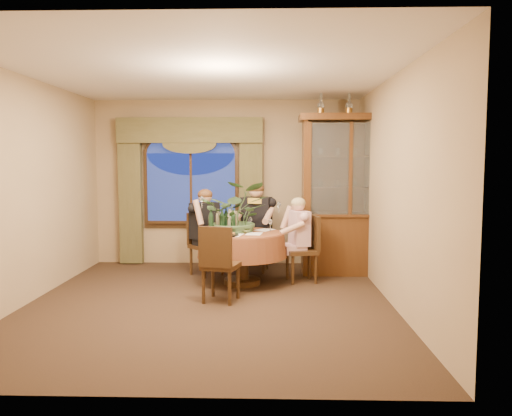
{
  "coord_description": "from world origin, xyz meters",
  "views": [
    {
      "loc": [
        0.75,
        -6.04,
        1.74
      ],
      "look_at": [
        0.55,
        0.99,
        1.1
      ],
      "focal_mm": 35.0,
      "sensor_mm": 36.0,
      "label": 1
    }
  ],
  "objects_px": {
    "china_cabinet": "(348,195)",
    "person_scarf": "(257,228)",
    "oil_lamp_left": "(321,103)",
    "centerpiece_plant": "(236,189)",
    "oil_lamp_right": "(378,103)",
    "chair_right": "(301,249)",
    "chair_back_right": "(255,242)",
    "olive_bowl": "(244,231)",
    "wine_bottle_3": "(226,220)",
    "wine_bottle_1": "(211,221)",
    "wine_bottle_0": "(222,221)",
    "wine_bottle_5": "(218,220)",
    "wine_bottle_4": "(233,221)",
    "dining_table": "(242,258)",
    "chair_back": "(206,244)",
    "person_back": "(205,232)",
    "stoneware_vase": "(233,221)",
    "chair_front_left": "(221,263)",
    "wine_bottle_2": "(230,220)",
    "oil_lamp_center": "(349,103)"
  },
  "relations": [
    {
      "from": "china_cabinet",
      "to": "wine_bottle_1",
      "type": "height_order",
      "value": "china_cabinet"
    },
    {
      "from": "wine_bottle_0",
      "to": "chair_front_left",
      "type": "bearing_deg",
      "value": -85.58
    },
    {
      "from": "stoneware_vase",
      "to": "wine_bottle_4",
      "type": "height_order",
      "value": "wine_bottle_4"
    },
    {
      "from": "oil_lamp_right",
      "to": "wine_bottle_1",
      "type": "bearing_deg",
      "value": -161.44
    },
    {
      "from": "wine_bottle_0",
      "to": "wine_bottle_1",
      "type": "height_order",
      "value": "same"
    },
    {
      "from": "stoneware_vase",
      "to": "wine_bottle_2",
      "type": "relative_size",
      "value": 0.89
    },
    {
      "from": "oil_lamp_left",
      "to": "centerpiece_plant",
      "type": "distance_m",
      "value": 1.91
    },
    {
      "from": "oil_lamp_right",
      "to": "dining_table",
      "type": "bearing_deg",
      "value": -159.62
    },
    {
      "from": "china_cabinet",
      "to": "stoneware_vase",
      "type": "distance_m",
      "value": 1.88
    },
    {
      "from": "chair_right",
      "to": "chair_back_right",
      "type": "bearing_deg",
      "value": 34.16
    },
    {
      "from": "wine_bottle_1",
      "to": "wine_bottle_4",
      "type": "distance_m",
      "value": 0.31
    },
    {
      "from": "china_cabinet",
      "to": "wine_bottle_4",
      "type": "bearing_deg",
      "value": -155.68
    },
    {
      "from": "dining_table",
      "to": "wine_bottle_3",
      "type": "bearing_deg",
      "value": 149.02
    },
    {
      "from": "person_back",
      "to": "person_scarf",
      "type": "xyz_separation_m",
      "value": [
        0.8,
        0.19,
        0.04
      ]
    },
    {
      "from": "chair_right",
      "to": "wine_bottle_0",
      "type": "distance_m",
      "value": 1.24
    },
    {
      "from": "chair_back_right",
      "to": "chair_front_left",
      "type": "bearing_deg",
      "value": 88.14
    },
    {
      "from": "oil_lamp_right",
      "to": "wine_bottle_3",
      "type": "relative_size",
      "value": 1.03
    },
    {
      "from": "dining_table",
      "to": "wine_bottle_5",
      "type": "xyz_separation_m",
      "value": [
        -0.35,
        0.07,
        0.54
      ]
    },
    {
      "from": "person_scarf",
      "to": "wine_bottle_1",
      "type": "relative_size",
      "value": 4.34
    },
    {
      "from": "china_cabinet",
      "to": "chair_right",
      "type": "xyz_separation_m",
      "value": [
        -0.75,
        -0.59,
        -0.76
      ]
    },
    {
      "from": "oil_lamp_right",
      "to": "chair_back",
      "type": "xyz_separation_m",
      "value": [
        -2.63,
        -0.19,
        -2.17
      ]
    },
    {
      "from": "person_back",
      "to": "chair_front_left",
      "type": "bearing_deg",
      "value": 58.39
    },
    {
      "from": "olive_bowl",
      "to": "china_cabinet",
      "type": "bearing_deg",
      "value": 27.51
    },
    {
      "from": "chair_back",
      "to": "centerpiece_plant",
      "type": "xyz_separation_m",
      "value": [
        0.5,
        -0.46,
        0.89
      ]
    },
    {
      "from": "chair_right",
      "to": "person_scarf",
      "type": "xyz_separation_m",
      "value": [
        -0.67,
        0.59,
        0.24
      ]
    },
    {
      "from": "china_cabinet",
      "to": "person_scarf",
      "type": "height_order",
      "value": "china_cabinet"
    },
    {
      "from": "oil_lamp_left",
      "to": "wine_bottle_4",
      "type": "height_order",
      "value": "oil_lamp_left"
    },
    {
      "from": "china_cabinet",
      "to": "wine_bottle_2",
      "type": "relative_size",
      "value": 7.51
    },
    {
      "from": "wine_bottle_5",
      "to": "oil_lamp_center",
      "type": "bearing_deg",
      "value": 19.43
    },
    {
      "from": "oil_lamp_left",
      "to": "chair_back_right",
      "type": "xyz_separation_m",
      "value": [
        -1.02,
        0.11,
        -2.17
      ]
    },
    {
      "from": "dining_table",
      "to": "china_cabinet",
      "type": "bearing_deg",
      "value": 25.24
    },
    {
      "from": "dining_table",
      "to": "china_cabinet",
      "type": "distance_m",
      "value": 1.98
    },
    {
      "from": "person_back",
      "to": "wine_bottle_1",
      "type": "distance_m",
      "value": 0.72
    },
    {
      "from": "oil_lamp_right",
      "to": "chair_right",
      "type": "xyz_separation_m",
      "value": [
        -1.18,
        -0.59,
        -2.17
      ]
    },
    {
      "from": "stoneware_vase",
      "to": "olive_bowl",
      "type": "height_order",
      "value": "stoneware_vase"
    },
    {
      "from": "person_scarf",
      "to": "olive_bowl",
      "type": "relative_size",
      "value": 8.35
    },
    {
      "from": "dining_table",
      "to": "oil_lamp_right",
      "type": "height_order",
      "value": "oil_lamp_right"
    },
    {
      "from": "wine_bottle_1",
      "to": "wine_bottle_2",
      "type": "height_order",
      "value": "same"
    },
    {
      "from": "china_cabinet",
      "to": "dining_table",
      "type": "bearing_deg",
      "value": -154.76
    },
    {
      "from": "oil_lamp_right",
      "to": "wine_bottle_3",
      "type": "bearing_deg",
      "value": -164.88
    },
    {
      "from": "person_back",
      "to": "wine_bottle_1",
      "type": "height_order",
      "value": "person_back"
    },
    {
      "from": "chair_back",
      "to": "centerpiece_plant",
      "type": "relative_size",
      "value": 0.9
    },
    {
      "from": "wine_bottle_0",
      "to": "wine_bottle_5",
      "type": "relative_size",
      "value": 1.0
    },
    {
      "from": "wine_bottle_1",
      "to": "oil_lamp_left",
      "type": "bearing_deg",
      "value": 27.3
    },
    {
      "from": "china_cabinet",
      "to": "wine_bottle_5",
      "type": "bearing_deg",
      "value": -160.57
    },
    {
      "from": "oil_lamp_right",
      "to": "wine_bottle_4",
      "type": "relative_size",
      "value": 1.03
    },
    {
      "from": "olive_bowl",
      "to": "wine_bottle_0",
      "type": "height_order",
      "value": "wine_bottle_0"
    },
    {
      "from": "oil_lamp_left",
      "to": "wine_bottle_1",
      "type": "distance_m",
      "value": 2.51
    },
    {
      "from": "chair_right",
      "to": "person_back",
      "type": "distance_m",
      "value": 1.54
    },
    {
      "from": "person_scarf",
      "to": "wine_bottle_3",
      "type": "relative_size",
      "value": 4.34
    }
  ]
}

